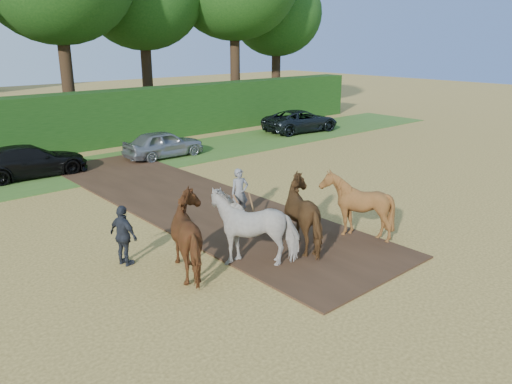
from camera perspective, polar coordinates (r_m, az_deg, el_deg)
ground at (r=12.61m, az=4.86°, el=-10.08°), size 120.00×120.00×0.00m
earth_strip at (r=18.50m, az=-7.56°, el=-1.03°), size 4.50×17.00×0.05m
grass_verge at (r=23.89m, az=-20.03°, el=2.21°), size 50.00×5.00×0.03m
hedgerow at (r=27.77m, az=-23.83°, el=6.91°), size 46.00×1.60×3.00m
spectator_far at (r=13.53m, az=-14.89°, el=-4.85°), size 0.62×1.03×1.65m
plough_team at (r=13.81m, az=2.91°, el=-3.06°), size 6.93×5.04×2.00m
parked_cars at (r=23.94m, az=-19.07°, el=4.02°), size 35.26×3.50×1.46m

